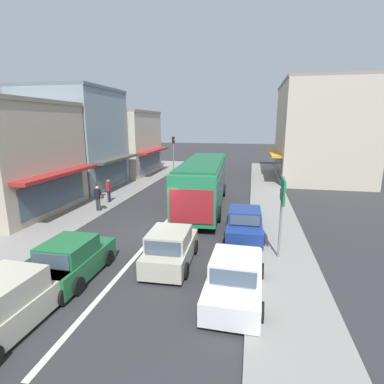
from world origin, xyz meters
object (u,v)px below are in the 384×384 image
(traffic_light_downstreet, at_px, (173,149))
(wagon_queue_far_back, at_px, (1,307))
(pedestrian_browsing_midblock, at_px, (109,189))
(parked_sedan_kerb_second, at_px, (244,224))
(hatchback_behind_bus_mid, at_px, (171,248))
(parked_sedan_kerb_front, at_px, (235,277))
(pedestrian_with_handbag_near, at_px, (98,197))
(city_bus, at_px, (203,180))
(hatchback_adjacent_lane_trail, at_px, (73,260))
(directional_road_sign, at_px, (282,198))

(traffic_light_downstreet, bearing_deg, wagon_queue_far_back, -85.77)
(pedestrian_browsing_midblock, bearing_deg, wagon_queue_far_back, -75.90)
(pedestrian_browsing_midblock, bearing_deg, parked_sedan_kerb_second, -24.54)
(hatchback_behind_bus_mid, bearing_deg, traffic_light_downstreet, 104.42)
(hatchback_behind_bus_mid, bearing_deg, parked_sedan_kerb_front, -32.99)
(hatchback_behind_bus_mid, relative_size, wagon_queue_far_back, 0.82)
(wagon_queue_far_back, relative_size, pedestrian_with_handbag_near, 2.79)
(city_bus, distance_m, pedestrian_with_handbag_near, 6.97)
(city_bus, relative_size, hatchback_adjacent_lane_trail, 2.96)
(wagon_queue_far_back, height_order, parked_sedan_kerb_second, wagon_queue_far_back)
(city_bus, relative_size, parked_sedan_kerb_second, 2.58)
(traffic_light_downstreet, bearing_deg, pedestrian_with_handbag_near, -93.86)
(city_bus, xyz_separation_m, parked_sedan_kerb_second, (2.93, -4.88, -1.22))
(directional_road_sign, xyz_separation_m, pedestrian_with_handbag_near, (-10.86, 4.74, -1.64))
(city_bus, bearing_deg, wagon_queue_far_back, -104.35)
(hatchback_behind_bus_mid, distance_m, wagon_queue_far_back, 5.98)
(parked_sedan_kerb_second, height_order, traffic_light_downstreet, traffic_light_downstreet)
(parked_sedan_kerb_front, relative_size, pedestrian_with_handbag_near, 2.61)
(city_bus, height_order, hatchback_adjacent_lane_trail, city_bus)
(traffic_light_downstreet, xyz_separation_m, pedestrian_with_handbag_near, (-1.02, -15.14, -1.79))
(hatchback_behind_bus_mid, bearing_deg, directional_road_sign, 16.85)
(wagon_queue_far_back, xyz_separation_m, pedestrian_browsing_midblock, (-3.28, 13.05, 0.32))
(pedestrian_browsing_midblock, bearing_deg, hatchback_behind_bus_mid, -50.40)
(hatchback_behind_bus_mid, distance_m, pedestrian_browsing_midblock, 10.68)
(hatchback_adjacent_lane_trail, relative_size, pedestrian_with_handbag_near, 2.27)
(hatchback_adjacent_lane_trail, xyz_separation_m, wagon_queue_far_back, (-0.22, -3.08, 0.04))
(parked_sedan_kerb_front, bearing_deg, pedestrian_browsing_midblock, 133.63)
(pedestrian_with_handbag_near, height_order, pedestrian_browsing_midblock, same)
(pedestrian_browsing_midblock, bearing_deg, city_bus, 3.93)
(hatchback_behind_bus_mid, bearing_deg, pedestrian_with_handbag_near, 136.87)
(pedestrian_with_handbag_near, bearing_deg, parked_sedan_kerb_front, -40.42)
(directional_road_sign, relative_size, pedestrian_with_handbag_near, 2.21)
(city_bus, relative_size, parked_sedan_kerb_front, 2.58)
(city_bus, distance_m, parked_sedan_kerb_front, 10.89)
(hatchback_adjacent_lane_trail, xyz_separation_m, pedestrian_with_handbag_near, (-3.17, 7.81, 0.36))
(hatchback_adjacent_lane_trail, height_order, parked_sedan_kerb_second, hatchback_adjacent_lane_trail)
(hatchback_behind_bus_mid, height_order, pedestrian_with_handbag_near, pedestrian_with_handbag_near)
(city_bus, distance_m, wagon_queue_far_back, 14.00)
(parked_sedan_kerb_second, relative_size, directional_road_sign, 1.18)
(hatchback_behind_bus_mid, height_order, hatchback_adjacent_lane_trail, same)
(hatchback_behind_bus_mid, bearing_deg, parked_sedan_kerb_second, 53.12)
(traffic_light_downstreet, bearing_deg, parked_sedan_kerb_front, -70.41)
(city_bus, xyz_separation_m, pedestrian_with_handbag_near, (-6.41, -2.62, -0.81))
(hatchback_behind_bus_mid, xyz_separation_m, hatchback_adjacent_lane_trail, (-3.31, -1.75, 0.00))
(pedestrian_with_handbag_near, bearing_deg, directional_road_sign, -23.59)
(parked_sedan_kerb_front, distance_m, traffic_light_downstreet, 24.48)
(hatchback_behind_bus_mid, relative_size, traffic_light_downstreet, 0.89)
(traffic_light_downstreet, distance_m, directional_road_sign, 22.18)
(hatchback_adjacent_lane_trail, bearing_deg, parked_sedan_kerb_front, -0.19)
(hatchback_adjacent_lane_trail, relative_size, traffic_light_downstreet, 0.88)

